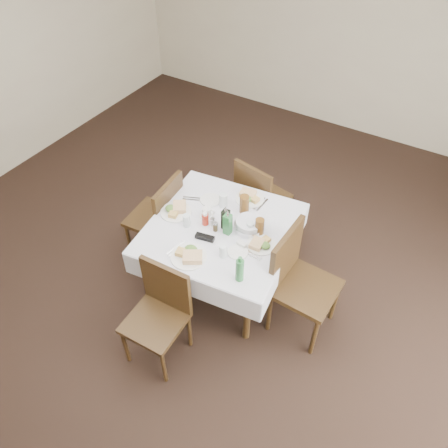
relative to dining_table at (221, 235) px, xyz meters
name	(u,v)px	position (x,y,z in m)	size (l,w,h in m)	color
ground_plane	(193,291)	(-0.18, -0.21, -0.67)	(7.00, 7.00, 0.00)	black
room_shell	(180,134)	(-0.18, -0.21, 1.04)	(6.04, 7.04, 2.80)	#BDAF96
dining_table	(221,235)	(0.00, 0.00, 0.00)	(1.31, 1.31, 0.76)	black
chair_north	(258,196)	(-0.05, 0.77, -0.15)	(0.51, 0.51, 0.91)	black
chair_south	(161,308)	(-0.07, -0.78, -0.16)	(0.44, 0.44, 0.90)	black
chair_east	(297,277)	(0.71, -0.01, -0.10)	(0.49, 0.49, 1.00)	black
chair_west	(161,214)	(-0.69, 0.05, -0.14)	(0.48, 0.48, 0.93)	black
meal_north	(249,197)	(0.03, 0.43, 0.11)	(0.26, 0.26, 0.06)	white
meal_south	(190,255)	(-0.03, -0.41, 0.12)	(0.29, 0.29, 0.06)	white
meal_east	(261,244)	(0.38, -0.02, 0.11)	(0.23, 0.23, 0.05)	white
meal_west	(176,210)	(-0.43, -0.04, 0.11)	(0.27, 0.27, 0.06)	white
side_plate_a	(210,200)	(-0.26, 0.24, 0.10)	(0.18, 0.18, 0.01)	white
side_plate_b	(238,252)	(0.26, -0.18, 0.10)	(0.16, 0.16, 0.01)	white
water_n	(223,200)	(-0.12, 0.23, 0.16)	(0.07, 0.07, 0.13)	silver
water_s	(223,251)	(0.18, -0.27, 0.15)	(0.06, 0.06, 0.11)	silver
water_e	(250,228)	(0.24, 0.07, 0.15)	(0.06, 0.06, 0.11)	silver
water_w	(187,221)	(-0.25, -0.13, 0.15)	(0.06, 0.06, 0.11)	silver
iced_tea_a	(244,204)	(0.07, 0.26, 0.18)	(0.08, 0.08, 0.17)	brown
iced_tea_b	(260,227)	(0.30, 0.10, 0.17)	(0.07, 0.07, 0.15)	brown
bread_basket	(249,225)	(0.21, 0.11, 0.13)	(0.25, 0.25, 0.08)	silver
oil_cruet_dark	(226,219)	(0.04, 0.01, 0.19)	(0.06, 0.06, 0.24)	black
oil_cruet_green	(228,223)	(0.08, -0.03, 0.20)	(0.06, 0.06, 0.25)	#2B7238
ketchup_bottle	(205,219)	(-0.13, -0.04, 0.15)	(0.06, 0.06, 0.12)	#AE2514
salt_shaker	(213,222)	(-0.07, -0.02, 0.13)	(0.04, 0.04, 0.08)	white
pepper_shaker	(215,227)	(-0.02, -0.06, 0.13)	(0.04, 0.04, 0.09)	#45371D
coffee_mug	(207,213)	(-0.17, 0.05, 0.13)	(0.13, 0.12, 0.09)	white
sunglasses	(205,237)	(-0.04, -0.18, 0.11)	(0.16, 0.08, 0.03)	black
green_bottle	(240,270)	(0.40, -0.40, 0.20)	(0.06, 0.06, 0.24)	#2B7238
sugar_caddy	(242,244)	(0.25, -0.10, 0.11)	(0.08, 0.06, 0.04)	white
cutlery_n	(261,204)	(0.15, 0.42, 0.09)	(0.06, 0.19, 0.01)	silver
cutlery_s	(177,249)	(-0.17, -0.40, 0.09)	(0.08, 0.19, 0.01)	silver
cutlery_e	(252,255)	(0.37, -0.14, 0.09)	(0.17, 0.06, 0.01)	silver
cutlery_w	(193,199)	(-0.40, 0.17, 0.09)	(0.18, 0.11, 0.01)	silver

